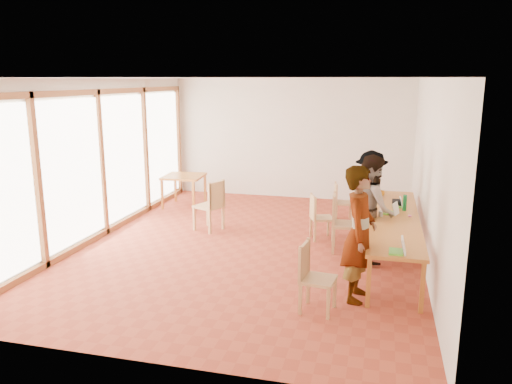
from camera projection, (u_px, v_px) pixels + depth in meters
ground at (251, 246)px, 9.14m from camera, size 8.00×8.00×0.00m
wall_back at (291, 139)px, 12.58m from camera, size 6.00×0.10×3.00m
wall_front at (149, 230)px, 5.02m from camera, size 6.00×0.10×3.00m
wall_right at (429, 173)px, 8.09m from camera, size 0.10×8.00×3.00m
window_wall at (101, 159)px, 9.51m from camera, size 0.10×8.00×3.00m
ceiling at (250, 77)px, 8.46m from camera, size 6.00×8.00×0.04m
communal_table at (394, 220)px, 8.28m from camera, size 0.80×4.00×0.75m
side_table at (184, 179)px, 11.84m from camera, size 0.90×0.90×0.75m
chair_near at (311, 270)px, 6.48m from camera, size 0.48×0.48×0.49m
chair_mid at (340, 217)px, 8.73m from camera, size 0.51×0.51×0.55m
chair_far at (317, 212)px, 9.40m from camera, size 0.52×0.52×0.46m
chair_empty at (340, 198)px, 10.67m from camera, size 0.44×0.44×0.43m
chair_spare at (213, 200)px, 9.90m from camera, size 0.62×0.62×0.55m
person_near at (359, 234)px, 6.74m from camera, size 0.52×0.73×1.88m
person_mid at (372, 208)px, 8.26m from camera, size 0.87×1.01×1.79m
person_far at (370, 193)px, 9.65m from camera, size 0.75×1.14×1.65m
laptop_near at (400, 249)px, 6.54m from camera, size 0.23×0.26×0.22m
laptop_mid at (393, 211)px, 8.42m from camera, size 0.28×0.29×0.21m
laptop_far at (399, 204)px, 8.90m from camera, size 0.20×0.23×0.18m
yellow_mug at (381, 194)px, 9.70m from camera, size 0.14×0.14×0.11m
green_bottle at (405, 203)px, 8.63m from camera, size 0.07×0.07×0.28m
clear_glass at (381, 214)px, 8.30m from camera, size 0.07×0.07×0.09m
condiment_cup at (382, 208)px, 8.73m from camera, size 0.08×0.08×0.06m
pink_phone at (410, 216)px, 8.30m from camera, size 0.05×0.10×0.01m
black_pouch at (397, 203)px, 9.02m from camera, size 0.16×0.26×0.09m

